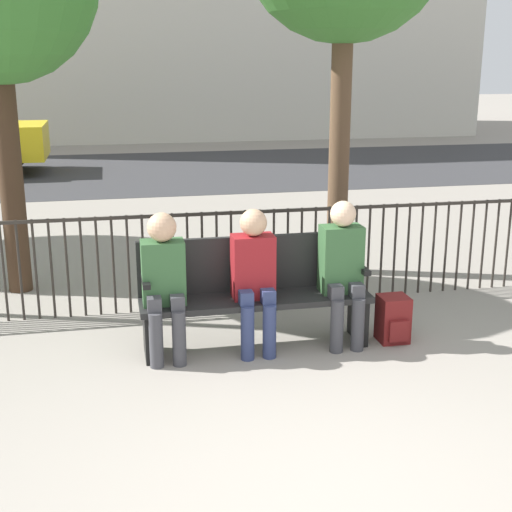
% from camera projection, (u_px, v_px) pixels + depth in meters
% --- Properties ---
extents(ground_plane, '(80.00, 80.00, 0.00)m').
position_uv_depth(ground_plane, '(335.00, 497.00, 3.96)').
color(ground_plane, gray).
extents(park_bench, '(1.91, 0.45, 0.92)m').
position_uv_depth(park_bench, '(254.00, 288.00, 5.94)').
color(park_bench, black).
rests_on(park_bench, ground).
extents(seated_person_0, '(0.34, 0.39, 1.20)m').
position_uv_depth(seated_person_0, '(164.00, 277.00, 5.62)').
color(seated_person_0, '#3D3D42').
rests_on(seated_person_0, ground).
extents(seated_person_1, '(0.34, 0.39, 1.19)m').
position_uv_depth(seated_person_1, '(254.00, 273.00, 5.76)').
color(seated_person_1, navy).
rests_on(seated_person_1, ground).
extents(seated_person_2, '(0.34, 0.39, 1.23)m').
position_uv_depth(seated_person_2, '(342.00, 266.00, 5.91)').
color(seated_person_2, '#3D3D42').
rests_on(seated_person_2, ground).
extents(backpack, '(0.25, 0.28, 0.40)m').
position_uv_depth(backpack, '(393.00, 319.00, 6.08)').
color(backpack, maroon).
rests_on(backpack, ground).
extents(fence_railing, '(9.01, 0.03, 0.95)m').
position_uv_depth(fence_railing, '(232.00, 251.00, 6.86)').
color(fence_railing, '#2D2823').
rests_on(fence_railing, ground).
extents(street_surface, '(24.00, 6.00, 0.01)m').
position_uv_depth(street_surface, '(163.00, 170.00, 15.27)').
color(street_surface, '#333335').
rests_on(street_surface, ground).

